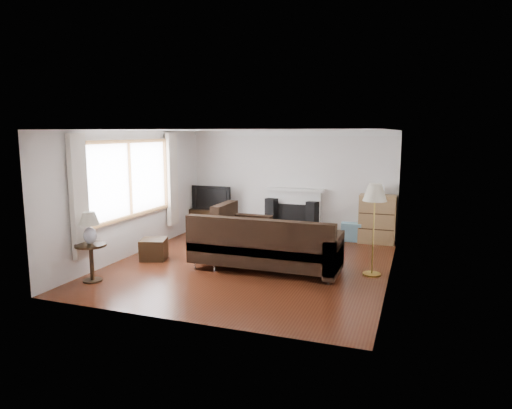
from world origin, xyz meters
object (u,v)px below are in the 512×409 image
(bookshelf, at_px, (377,219))
(side_table, at_px, (92,263))
(sectional_sofa, at_px, (265,244))
(coffee_table, at_px, (284,239))
(tv_stand, at_px, (214,220))
(floor_lamp, at_px, (374,230))

(bookshelf, xyz_separation_m, side_table, (-4.22, -4.33, -0.23))
(sectional_sofa, xyz_separation_m, coffee_table, (-0.07, 1.47, -0.23))
(tv_stand, distance_m, floor_lamp, 4.77)
(coffee_table, bearing_deg, sectional_sofa, -109.12)
(tv_stand, relative_size, floor_lamp, 0.70)
(floor_lamp, distance_m, side_table, 4.79)
(sectional_sofa, relative_size, side_table, 4.53)
(tv_stand, distance_m, sectional_sofa, 3.51)
(tv_stand, xyz_separation_m, side_table, (-0.24, -4.27, 0.04))
(bookshelf, bearing_deg, sectional_sofa, -122.08)
(bookshelf, distance_m, floor_lamp, 2.43)
(floor_lamp, bearing_deg, bookshelf, 93.26)
(tv_stand, relative_size, coffee_table, 0.91)
(sectional_sofa, distance_m, side_table, 2.98)
(tv_stand, distance_m, side_table, 4.28)
(bookshelf, xyz_separation_m, sectional_sofa, (-1.71, -2.73, -0.08))
(sectional_sofa, xyz_separation_m, floor_lamp, (1.85, 0.33, 0.33))
(sectional_sofa, bearing_deg, side_table, -147.52)
(side_table, bearing_deg, tv_stand, 86.82)
(tv_stand, distance_m, bookshelf, 4.00)
(bookshelf, distance_m, side_table, 6.05)
(sectional_sofa, height_order, side_table, sectional_sofa)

